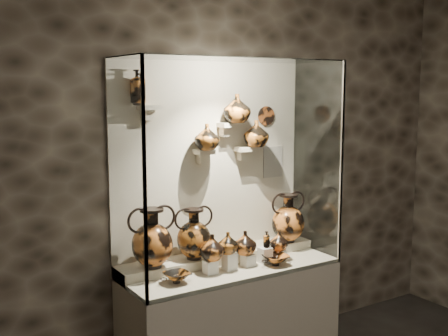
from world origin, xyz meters
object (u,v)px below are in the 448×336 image
at_px(jug_c, 245,243).
at_px(kylix_right, 275,259).
at_px(amphora_left, 152,238).
at_px(jug_a, 212,247).
at_px(kylix_left, 176,276).
at_px(ovoid_vase_c, 256,134).
at_px(jug_e, 279,241).
at_px(jug_b, 228,243).
at_px(lekythos_tall, 138,85).
at_px(amphora_mid, 194,234).
at_px(lekythos_small, 266,238).
at_px(ovoid_vase_b, 237,108).
at_px(amphora_right, 288,218).
at_px(ovoid_vase_a, 207,137).

xyz_separation_m(jug_c, kylix_right, (0.20, -0.12, -0.13)).
bearing_deg(amphora_left, jug_a, -35.39).
xyz_separation_m(kylix_left, ovoid_vase_c, (0.88, 0.28, 0.95)).
bearing_deg(amphora_left, jug_e, -23.46).
distance_m(jug_b, lekythos_tall, 1.33).
relative_size(amphora_left, jug_a, 2.27).
bearing_deg(ovoid_vase_c, kylix_right, -81.32).
bearing_deg(ovoid_vase_c, amphora_left, -158.27).
relative_size(amphora_mid, lekythos_small, 2.70).
height_order(amphora_mid, ovoid_vase_b, ovoid_vase_b).
bearing_deg(jug_a, jug_c, -19.82).
bearing_deg(kylix_left, amphora_right, 25.32).
height_order(amphora_mid, ovoid_vase_c, ovoid_vase_c).
bearing_deg(amphora_mid, amphora_left, -179.42).
xyz_separation_m(jug_b, ovoid_vase_c, (0.43, 0.25, 0.78)).
relative_size(lekythos_tall, ovoid_vase_b, 1.26).
height_order(jug_a, lekythos_tall, lekythos_tall).
height_order(jug_e, lekythos_small, lekythos_small).
height_order(jug_b, ovoid_vase_c, ovoid_vase_c).
bearing_deg(lekythos_small, amphora_mid, 140.18).
xyz_separation_m(amphora_right, lekythos_tall, (-1.29, 0.11, 1.10)).
xyz_separation_m(jug_a, jug_b, (0.13, -0.01, 0.02)).
relative_size(amphora_right, lekythos_small, 2.84).
bearing_deg(jug_a, kylix_right, -34.20).
height_order(amphora_right, ovoid_vase_a, ovoid_vase_a).
bearing_deg(ovoid_vase_b, kylix_right, -75.17).
relative_size(amphora_right, ovoid_vase_c, 1.93).
bearing_deg(amphora_left, kylix_left, -81.94).
bearing_deg(lekythos_small, ovoid_vase_b, 96.52).
bearing_deg(amphora_mid, lekythos_tall, 162.89).
bearing_deg(jug_c, ovoid_vase_a, 139.75).
xyz_separation_m(amphora_left, jug_b, (0.54, -0.17, -0.08)).
distance_m(amphora_right, ovoid_vase_b, 1.04).
distance_m(jug_c, lekythos_tall, 1.43).
distance_m(jug_a, ovoid_vase_c, 1.00).
bearing_deg(jug_a, ovoid_vase_c, 0.43).
bearing_deg(kylix_right, ovoid_vase_c, 61.17).
distance_m(jug_a, ovoid_vase_b, 1.09).
distance_m(amphora_right, jug_c, 0.58).
bearing_deg(kylix_right, jug_e, 21.71).
bearing_deg(lekythos_tall, ovoid_vase_b, -27.50).
height_order(kylix_right, ovoid_vase_c, ovoid_vase_c).
relative_size(kylix_left, ovoid_vase_a, 1.17).
relative_size(jug_e, ovoid_vase_c, 0.73).
bearing_deg(ovoid_vase_a, lekythos_small, -46.03).
bearing_deg(jug_c, kylix_right, -22.03).
bearing_deg(jug_c, amphora_left, 176.48).
height_order(ovoid_vase_b, ovoid_vase_c, ovoid_vase_b).
bearing_deg(jug_e, lekythos_small, 174.75).
relative_size(amphora_mid, lekythos_tall, 1.38).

